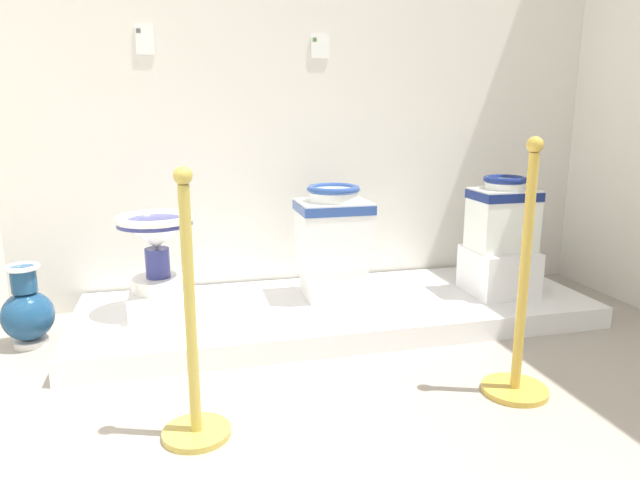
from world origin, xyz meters
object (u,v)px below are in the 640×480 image
at_px(antique_toilet_central_ornate, 156,238).
at_px(antique_toilet_broad_patterned, 333,224).
at_px(decorative_vase_corner, 27,312).
at_px(info_placard_first, 145,40).
at_px(stanchion_post_near_right, 520,325).
at_px(stanchion_post_near_left, 193,360).
at_px(plinth_block_central_ornate, 160,301).
at_px(antique_toilet_leftmost, 503,212).
at_px(info_placard_second, 320,47).
at_px(plinth_block_leftmost, 499,271).
at_px(plinth_block_broad_patterned, 333,279).

bearing_deg(antique_toilet_central_ornate, antique_toilet_broad_patterned, 2.44).
xyz_separation_m(antique_toilet_central_ornate, decorative_vase_corner, (-0.64, 0.00, -0.34)).
bearing_deg(info_placard_first, stanchion_post_near_right, -45.28).
bearing_deg(info_placard_first, antique_toilet_broad_patterned, -22.63).
distance_m(antique_toilet_broad_patterned, stanchion_post_near_left, 1.36).
distance_m(plinth_block_central_ornate, stanchion_post_near_right, 1.78).
xyz_separation_m(antique_toilet_leftmost, stanchion_post_near_right, (-0.45, -0.90, -0.29)).
bearing_deg(stanchion_post_near_right, plinth_block_central_ornate, 144.57).
height_order(antique_toilet_central_ornate, info_placard_second, info_placard_second).
distance_m(antique_toilet_broad_patterned, decorative_vase_corner, 1.63).
relative_size(plinth_block_central_ornate, antique_toilet_central_ornate, 0.90).
bearing_deg(stanchion_post_near_right, antique_toilet_central_ornate, 144.57).
height_order(plinth_block_leftmost, info_placard_first, info_placard_first).
distance_m(decorative_vase_corner, stanchion_post_near_left, 1.30).
relative_size(antique_toilet_leftmost, info_placard_second, 3.26).
xyz_separation_m(plinth_block_leftmost, stanchion_post_near_right, (-0.45, -0.90, 0.06)).
xyz_separation_m(antique_toilet_leftmost, info_placard_first, (-1.90, 0.57, 0.94)).
xyz_separation_m(plinth_block_broad_patterned, antique_toilet_leftmost, (0.95, -0.17, 0.37)).
bearing_deg(info_placard_first, antique_toilet_central_ornate, -88.86).
xyz_separation_m(decorative_vase_corner, stanchion_post_near_left, (0.78, -1.04, 0.12)).
height_order(plinth_block_central_ornate, info_placard_second, info_placard_second).
distance_m(plinth_block_central_ornate, decorative_vase_corner, 0.64).
bearing_deg(info_placard_second, stanchion_post_near_left, -119.45).
xyz_separation_m(plinth_block_central_ornate, antique_toilet_leftmost, (1.90, -0.13, 0.41)).
xyz_separation_m(info_placard_first, stanchion_post_near_right, (1.45, -1.47, -1.22)).
xyz_separation_m(antique_toilet_broad_patterned, decorative_vase_corner, (-1.58, -0.04, -0.36)).
height_order(antique_toilet_leftmost, info_placard_second, info_placard_second).
height_order(info_placard_first, stanchion_post_near_left, info_placard_first).
bearing_deg(plinth_block_leftmost, stanchion_post_near_left, -152.64).
bearing_deg(plinth_block_leftmost, info_placard_first, 163.47).
relative_size(antique_toilet_leftmost, decorative_vase_corner, 1.01).
bearing_deg(antique_toilet_central_ornate, stanchion_post_near_right, -35.43).
xyz_separation_m(antique_toilet_central_ornate, antique_toilet_leftmost, (1.90, -0.13, 0.07)).
xyz_separation_m(antique_toilet_central_ornate, plinth_block_broad_patterned, (0.95, 0.04, -0.30)).
height_order(info_placard_second, stanchion_post_near_left, info_placard_second).
relative_size(plinth_block_leftmost, stanchion_post_near_right, 0.34).
xyz_separation_m(decorative_vase_corner, stanchion_post_near_right, (2.08, -1.03, 0.13)).
bearing_deg(antique_toilet_broad_patterned, info_placard_first, 157.37).
relative_size(antique_toilet_central_ornate, info_placard_first, 2.59).
bearing_deg(info_placard_second, stanchion_post_near_right, -72.23).
bearing_deg(plinth_block_leftmost, antique_toilet_leftmost, 0.00).
relative_size(plinth_block_leftmost, stanchion_post_near_left, 0.37).
distance_m(plinth_block_central_ornate, antique_toilet_leftmost, 1.94).
bearing_deg(info_placard_second, antique_toilet_leftmost, -31.49).
bearing_deg(antique_toilet_leftmost, stanchion_post_near_left, -152.64).
relative_size(plinth_block_central_ornate, plinth_block_broad_patterned, 1.12).
distance_m(antique_toilet_leftmost, info_placard_first, 2.20).
bearing_deg(plinth_block_central_ornate, plinth_block_broad_patterned, 2.44).
bearing_deg(plinth_block_leftmost, stanchion_post_near_right, -116.69).
height_order(plinth_block_broad_patterned, plinth_block_leftmost, plinth_block_leftmost).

